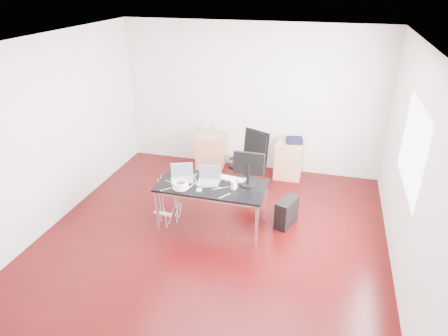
% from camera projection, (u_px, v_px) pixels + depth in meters
% --- Properties ---
extents(room_shell, '(5.00, 5.00, 5.00)m').
position_uv_depth(room_shell, '(216.00, 149.00, 5.40)').
color(room_shell, '#340507').
rests_on(room_shell, ground).
extents(desk, '(1.60, 0.80, 0.73)m').
position_uv_depth(desk, '(212.00, 187.00, 5.92)').
color(desk, black).
rests_on(desk, ground).
extents(office_chair, '(0.64, 0.65, 1.08)m').
position_uv_depth(office_chair, '(250.00, 160.00, 6.98)').
color(office_chair, black).
rests_on(office_chair, ground).
extents(filing_cabinet_left, '(0.50, 0.50, 0.70)m').
position_uv_depth(filing_cabinet_left, '(211.00, 151.00, 7.97)').
color(filing_cabinet_left, tan).
rests_on(filing_cabinet_left, ground).
extents(filing_cabinet_right, '(0.50, 0.50, 0.70)m').
position_uv_depth(filing_cabinet_right, '(289.00, 159.00, 7.60)').
color(filing_cabinet_right, tan).
rests_on(filing_cabinet_right, ground).
extents(pc_tower, '(0.34, 0.49, 0.44)m').
position_uv_depth(pc_tower, '(287.00, 212.00, 6.16)').
color(pc_tower, black).
rests_on(pc_tower, ground).
extents(wastebasket, '(0.25, 0.25, 0.28)m').
position_uv_depth(wastebasket, '(238.00, 163.00, 7.93)').
color(wastebasket, black).
rests_on(wastebasket, ground).
extents(power_strip, '(0.30, 0.08, 0.04)m').
position_uv_depth(power_strip, '(163.00, 214.00, 6.50)').
color(power_strip, white).
rests_on(power_strip, ground).
extents(laptop_left, '(0.40, 0.36, 0.23)m').
position_uv_depth(laptop_left, '(182.00, 176.00, 6.01)').
color(laptop_left, silver).
rests_on(laptop_left, desk).
extents(laptop_right, '(0.35, 0.28, 0.23)m').
position_uv_depth(laptop_right, '(209.00, 179.00, 5.94)').
color(laptop_right, silver).
rests_on(laptop_right, desk).
extents(monitor, '(0.45, 0.26, 0.51)m').
position_uv_depth(monitor, '(249.00, 167.00, 5.78)').
color(monitor, black).
rests_on(monitor, desk).
extents(keyboard, '(0.46, 0.20, 0.02)m').
position_uv_depth(keyboard, '(231.00, 179.00, 6.04)').
color(keyboard, white).
rests_on(keyboard, desk).
extents(cup_white, '(0.09, 0.09, 0.12)m').
position_uv_depth(cup_white, '(234.00, 185.00, 5.75)').
color(cup_white, white).
rests_on(cup_white, desk).
extents(cup_brown, '(0.09, 0.09, 0.10)m').
position_uv_depth(cup_brown, '(236.00, 184.00, 5.80)').
color(cup_brown, '#56231D').
rests_on(cup_brown, desk).
extents(cable_coil, '(0.24, 0.24, 0.11)m').
position_uv_depth(cable_coil, '(180.00, 185.00, 5.76)').
color(cable_coil, white).
rests_on(cable_coil, desk).
extents(power_adapter, '(0.08, 0.08, 0.03)m').
position_uv_depth(power_adapter, '(199.00, 190.00, 5.71)').
color(power_adapter, white).
rests_on(power_adapter, desk).
extents(speaker, '(0.10, 0.10, 0.18)m').
position_uv_depth(speaker, '(213.00, 130.00, 7.80)').
color(speaker, '#9E9E9E').
rests_on(speaker, filing_cabinet_left).
extents(navy_garment, '(0.34, 0.29, 0.09)m').
position_uv_depth(navy_garment, '(294.00, 140.00, 7.42)').
color(navy_garment, black).
rests_on(navy_garment, filing_cabinet_right).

